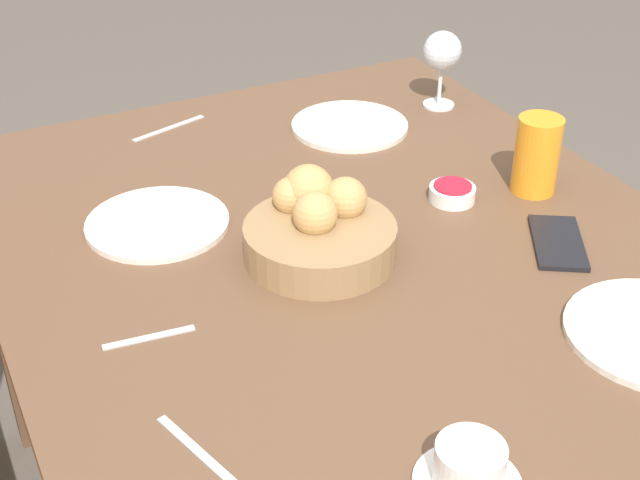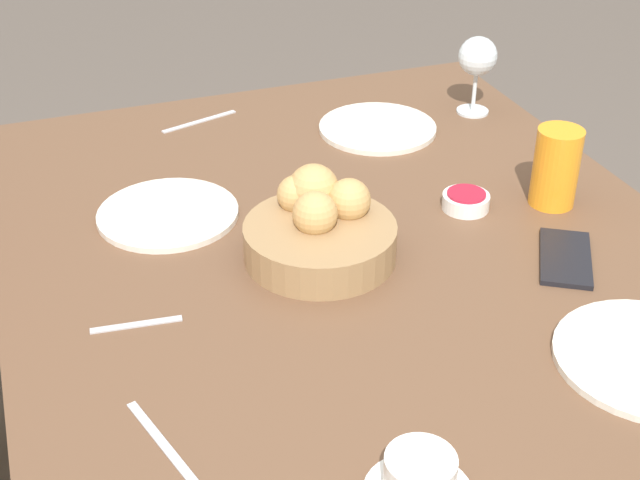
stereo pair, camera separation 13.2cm
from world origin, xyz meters
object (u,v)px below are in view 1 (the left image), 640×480
Objects in this scene: knife_silver at (169,128)px; bread_basket at (318,228)px; spoon_coffee at (149,338)px; cell_phone at (558,242)px; plate_far_center at (157,223)px; wine_glass at (442,53)px; jam_bowl_berry at (452,193)px; coffee_cup at (469,469)px; plate_near_right at (350,126)px; juice_glass at (536,155)px; fork_silver at (202,455)px.

bread_basket is at bearing -173.41° from knife_silver.
spoon_coffee is 0.63m from cell_phone.
spoon_coffee is at bearing 84.57° from cell_phone.
plate_far_center is at bearing 58.11° from cell_phone.
jam_bowl_berry is at bearing 149.99° from wine_glass.
coffee_cup reaches higher than spoon_coffee.
bread_basket is 1.44× the size of knife_silver.
plate_far_center reaches higher than cell_phone.
cell_phone is at bearing 166.33° from wine_glass.
plate_near_right is 0.71m from spoon_coffee.
cell_phone is (-0.15, -0.34, -0.04)m from bread_basket.
bread_basket is 0.27m from jam_bowl_berry.
plate_far_center reaches higher than knife_silver.
plate_far_center is 0.29m from spoon_coffee.
bread_basket is at bearing 145.50° from plate_near_right.
spoon_coffee is at bearing 102.94° from jam_bowl_berry.
knife_silver is at bearing -21.38° from plate_far_center.
spoon_coffee is (-0.13, 0.56, -0.01)m from jam_bowl_berry.
bread_basket is at bearing 98.93° from jam_bowl_berry.
plate_near_right reaches higher than cell_phone.
coffee_cup is (-0.50, 0.48, -0.04)m from juice_glass.
jam_bowl_berry is (0.53, -0.34, -0.01)m from coffee_cup.
knife_silver is (0.51, 0.47, -0.06)m from juice_glass.
cell_phone is at bearing -160.43° from jam_bowl_berry.
plate_far_center is at bearing 112.48° from plate_near_right.
fork_silver is 0.87m from knife_silver.
knife_silver is at bearing 6.59° from bread_basket.
juice_glass is 0.83× the size of knife_silver.
coffee_cup is at bearing 147.56° from jam_bowl_berry.
coffee_cup is 0.53m from cell_phone.
wine_glass reaches higher than jam_bowl_berry.
wine_glass is 0.55m from cell_phone.
bread_basket reaches higher than plate_near_right.
wine_glass is 2.02× the size of jam_bowl_berry.
wine_glass is at bearing -86.46° from plate_near_right.
spoon_coffee is (-0.27, 0.10, -0.00)m from plate_far_center.
wine_glass is (0.37, -0.05, 0.05)m from juice_glass.
juice_glass is at bearing -137.22° from knife_silver.
spoon_coffee is at bearing 129.81° from plate_near_right.
plate_near_right is 0.33m from jam_bowl_berry.
coffee_cup is at bearing 179.69° from knife_silver.
juice_glass is 1.11× the size of coffee_cup.
juice_glass reaches higher than cell_phone.
knife_silver is at bearing -16.18° from fork_silver.
knife_silver is at bearing 63.70° from plate_near_right.
plate_near_right is at bearing 9.29° from cell_phone.
wine_glass is 1.05m from fork_silver.
bread_basket reaches higher than jam_bowl_berry.
plate_far_center is 0.70m from wine_glass.
coffee_cup is 1.01m from knife_silver.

